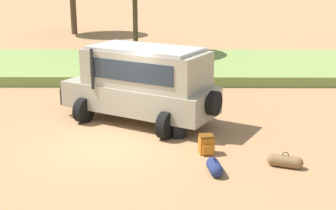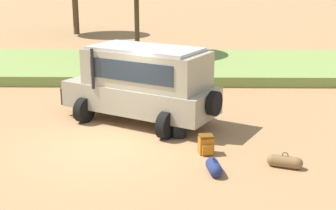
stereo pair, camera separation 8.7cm
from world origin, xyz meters
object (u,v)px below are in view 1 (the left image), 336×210
backpack_cluster_center (206,145)px  duffel_bag_soft_canvas (215,167)px  duffel_bag_low_black_case (285,161)px  backpack_beside_front_wheel (179,128)px  safari_vehicle (142,83)px

backpack_cluster_center → duffel_bag_soft_canvas: size_ratio=0.68×
backpack_cluster_center → duffel_bag_low_black_case: bearing=-24.6°
backpack_cluster_center → duffel_bag_soft_canvas: (0.11, -1.26, -0.09)m
duffel_bag_soft_canvas → backpack_cluster_center: bearing=95.0°
backpack_cluster_center → backpack_beside_front_wheel: bearing=119.6°
duffel_bag_low_black_case → duffel_bag_soft_canvas: 1.83m
safari_vehicle → backpack_beside_front_wheel: safari_vehicle is taller
safari_vehicle → duffel_bag_soft_canvas: bearing=-63.7°
duffel_bag_soft_canvas → duffel_bag_low_black_case: bearing=12.3°
backpack_beside_front_wheel → backpack_cluster_center: 1.47m
duffel_bag_low_black_case → safari_vehicle: bearing=136.4°
backpack_cluster_center → duffel_bag_low_black_case: size_ratio=0.61×
safari_vehicle → backpack_beside_front_wheel: (1.13, -1.43, -1.02)m
duffel_bag_low_black_case → backpack_beside_front_wheel: bearing=140.7°
backpack_cluster_center → duffel_bag_low_black_case: (1.90, -0.87, -0.10)m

